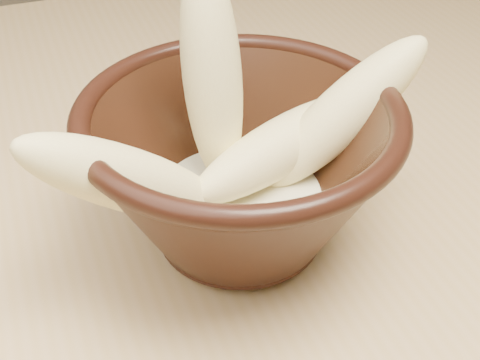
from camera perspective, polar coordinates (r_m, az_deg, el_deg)
name	(u,v)px	position (r m, az deg, el deg)	size (l,w,h in m)	color
table	(269,200)	(0.67, 2.48, -1.74)	(1.20, 0.80, 0.75)	tan
bowl	(240,168)	(0.47, 0.00, 1.02)	(0.22, 0.22, 0.12)	black
milk_puddle	(240,201)	(0.48, 0.00, -1.84)	(0.13, 0.13, 0.02)	beige
banana_upright	(212,75)	(0.46, -2.39, 8.97)	(0.04, 0.04, 0.16)	#EBD58B
banana_left	(128,179)	(0.43, -9.54, 0.05)	(0.04, 0.04, 0.16)	#EBD58B
banana_right	(343,114)	(0.48, 8.77, 5.57)	(0.04, 0.04, 0.15)	#EBD58B
banana_across	(283,146)	(0.48, 3.65, 2.94)	(0.04, 0.04, 0.16)	#EBD58B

